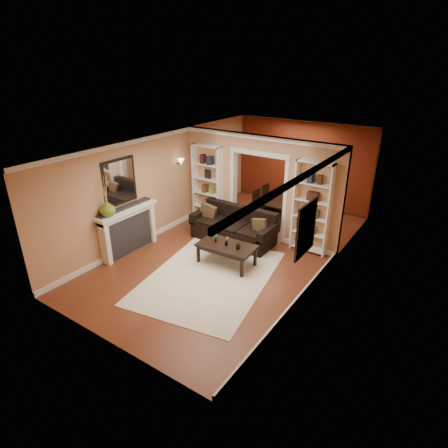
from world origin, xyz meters
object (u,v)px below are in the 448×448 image
Objects in this scene: bookshelf_left at (208,185)px; dining_table at (283,207)px; sofa at (233,225)px; coffee_table at (226,254)px; fireplace at (129,231)px; bookshelf_right at (312,208)px.

dining_table is at bearing 48.19° from bookshelf_left.
coffee_table is at bearing -64.49° from sofa.
fireplace is (-0.54, -2.53, -0.57)m from bookshelf_left.
sofa reaches higher than dining_table.
dining_table is at bearing 131.89° from bookshelf_right.
coffee_table is 3.44m from dining_table.
bookshelf_left is 1.49× the size of dining_table.
dining_table is (0.31, 2.31, -0.17)m from sofa.
bookshelf_left is 2.48m from dining_table.
dining_table is (2.09, 4.26, -0.31)m from fireplace.
bookshelf_right is at bearing 0.00° from bookshelf_left.
sofa is at bearing 112.35° from coffee_table.
bookshelf_right is at bearing 34.80° from fireplace.
coffee_table is at bearing -176.23° from dining_table.
bookshelf_left is at bearing 77.95° from fireplace.
bookshelf_right reaches higher than coffee_table.
bookshelf_left is at bearing 138.19° from dining_table.
coffee_table is at bearing -43.81° from bookshelf_left.
sofa is at bearing 172.38° from dining_table.
sofa is 1.70× the size of coffee_table.
bookshelf_right is (3.10, 0.00, 0.00)m from bookshelf_left.
sofa is 2.08m from bookshelf_right.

